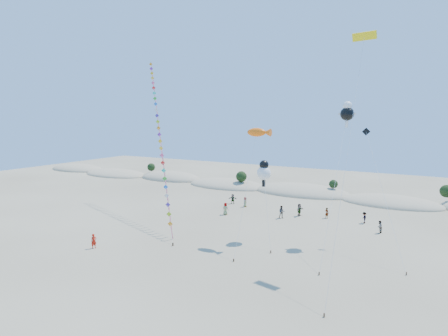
# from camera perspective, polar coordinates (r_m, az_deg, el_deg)

# --- Properties ---
(ground) EXTENTS (160.00, 160.00, 0.00)m
(ground) POSITION_cam_1_polar(r_m,az_deg,el_deg) (35.25, -12.59, -16.78)
(ground) COLOR #817459
(ground) RESTS_ON ground
(dune_ridge) EXTENTS (145.30, 11.49, 5.57)m
(dune_ridge) POSITION_cam_1_polar(r_m,az_deg,el_deg) (73.22, 12.45, -3.73)
(dune_ridge) COLOR tan
(dune_ridge) RESTS_ON ground
(kite_train) EXTENTS (20.70, 20.98, 24.51)m
(kite_train) POSITION_cam_1_polar(r_m,az_deg,el_deg) (56.68, -9.91, 5.82)
(kite_train) COLOR #3F2D1E
(kite_train) RESTS_ON ground
(fish_kite) EXTENTS (2.89, 7.97, 13.29)m
(fish_kite) POSITION_cam_1_polar(r_m,az_deg,el_deg) (43.24, 5.35, 5.39)
(fish_kite) COLOR #3F2D1E
(fish_kite) RESTS_ON ground
(cartoon_kite_low) EXTENTS (3.66, 5.17, 9.49)m
(cartoon_kite_low) POSITION_cam_1_polar(r_m,az_deg,el_deg) (44.42, 6.10, -0.52)
(cartoon_kite_low) COLOR #3F2D1E
(cartoon_kite_low) RESTS_ON ground
(cartoon_kite_high) EXTENTS (2.00, 12.81, 16.33)m
(cartoon_kite_high) POSITION_cam_1_polar(r_m,az_deg,el_deg) (45.91, 18.26, 8.03)
(cartoon_kite_high) COLOR #3F2D1E
(cartoon_kite_high) RESTS_ON ground
(parafoil_kite) EXTENTS (2.35, 13.80, 22.67)m
(parafoil_kite) POSITION_cam_1_polar(r_m,az_deg,el_deg) (40.14, 20.53, 17.73)
(parafoil_kite) COLOR #3F2D1E
(parafoil_kite) RESTS_ON ground
(dark_kite) EXTENTS (6.03, 9.03, 13.32)m
(dark_kite) POSITION_cam_1_polar(r_m,az_deg,el_deg) (43.86, 22.23, -0.10)
(dark_kite) COLOR #3F2D1E
(dark_kite) RESTS_ON ground
(flyer_foreground) EXTENTS (0.60, 0.71, 1.65)m
(flyer_foreground) POSITION_cam_1_polar(r_m,az_deg,el_deg) (44.81, -19.23, -10.47)
(flyer_foreground) COLOR red
(flyer_foreground) RESTS_ON ground
(beachgoers) EXTENTS (36.06, 7.73, 1.84)m
(beachgoers) POSITION_cam_1_polar(r_m,az_deg,el_deg) (55.80, 11.07, -6.54)
(beachgoers) COLOR slate
(beachgoers) RESTS_ON ground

